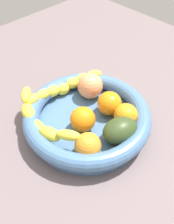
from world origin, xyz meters
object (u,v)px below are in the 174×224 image
(banana_draped_right, at_px, (63,87))
(orange_mid_right, at_px, (126,115))
(banana_draped_left, at_px, (40,122))
(orange_front, at_px, (109,103))
(peach_blush, at_px, (90,86))
(orange_rear, at_px, (88,146))
(avocado_dark, at_px, (120,130))
(orange_mid_left, at_px, (83,119))
(fruit_bowl, at_px, (87,118))

(banana_draped_right, relative_size, orange_mid_right, 3.90)
(banana_draped_left, xyz_separation_m, orange_front, (-0.16, 0.07, -0.00))
(banana_draped_right, height_order, peach_blush, peach_blush)
(banana_draped_right, bearing_deg, orange_mid_right, 101.38)
(orange_rear, height_order, avocado_dark, orange_rear)
(orange_front, xyz_separation_m, orange_mid_left, (0.08, -0.01, -0.00))
(fruit_bowl, relative_size, peach_blush, 4.56)
(orange_mid_left, bearing_deg, orange_mid_right, 143.68)
(banana_draped_right, bearing_deg, orange_front, 106.26)
(fruit_bowl, xyz_separation_m, peach_blush, (-0.07, -0.06, 0.02))
(orange_rear, bearing_deg, orange_mid_left, -125.55)
(fruit_bowl, distance_m, orange_mid_left, 0.03)
(banana_draped_left, distance_m, orange_mid_left, 0.10)
(orange_mid_left, bearing_deg, banana_draped_right, -110.66)
(orange_front, height_order, avocado_dark, orange_front)
(orange_mid_right, height_order, orange_rear, same)
(peach_blush, bearing_deg, orange_mid_left, 36.55)
(orange_front, xyz_separation_m, avocado_dark, (0.04, 0.07, -0.00))
(orange_mid_left, relative_size, orange_mid_right, 1.04)
(orange_mid_right, distance_m, peach_blush, 0.13)
(peach_blush, distance_m, avocado_dark, 0.16)
(orange_mid_left, distance_m, avocado_dark, 0.09)
(fruit_bowl, distance_m, avocado_dark, 0.09)
(banana_draped_right, relative_size, orange_mid_left, 3.73)
(orange_mid_left, xyz_separation_m, orange_mid_right, (-0.08, 0.06, -0.00))
(orange_front, relative_size, avocado_dark, 0.72)
(orange_mid_left, bearing_deg, orange_front, 174.53)
(fruit_bowl, distance_m, orange_mid_right, 0.09)
(banana_draped_right, bearing_deg, peach_blush, 132.50)
(orange_front, relative_size, orange_rear, 1.05)
(peach_blush, bearing_deg, orange_front, 82.64)
(avocado_dark, bearing_deg, banana_draped_left, -51.47)
(orange_mid_right, distance_m, avocado_dark, 0.05)
(orange_mid_left, xyz_separation_m, peach_blush, (-0.09, -0.07, 0.00))
(orange_front, distance_m, orange_mid_right, 0.05)
(orange_rear, bearing_deg, orange_front, -157.27)
(fruit_bowl, relative_size, avocado_dark, 3.66)
(avocado_dark, bearing_deg, orange_front, -122.00)
(fruit_bowl, height_order, orange_mid_left, orange_mid_left)
(peach_blush, height_order, avocado_dark, peach_blush)
(fruit_bowl, relative_size, banana_draped_right, 1.38)
(banana_draped_left, distance_m, peach_blush, 0.17)
(fruit_bowl, bearing_deg, banana_draped_left, -27.90)
(banana_draped_left, relative_size, peach_blush, 3.34)
(fruit_bowl, relative_size, orange_mid_right, 5.40)
(fruit_bowl, height_order, banana_draped_right, banana_draped_right)
(orange_mid_left, distance_m, orange_mid_right, 0.10)
(orange_rear, bearing_deg, banana_draped_left, -75.10)
(fruit_bowl, bearing_deg, orange_front, 163.99)
(orange_rear, height_order, peach_blush, peach_blush)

